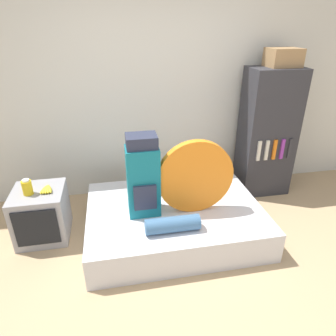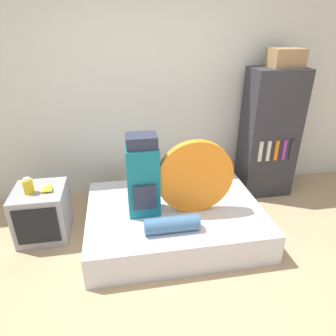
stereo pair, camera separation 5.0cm
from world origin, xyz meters
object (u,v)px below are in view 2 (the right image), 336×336
Objects in this scene: television at (43,213)px; bookshelf at (269,134)px; tent_bag at (195,177)px; canister at (28,186)px; backpack at (143,177)px; cardboard_box at (286,58)px; sleeping_roll at (172,224)px.

television is 0.34× the size of bookshelf.
tent_bag is 1.39m from bookshelf.
television is 0.35m from canister.
backpack is 0.51m from tent_bag.
tent_bag is 1.63m from canister.
tent_bag is 1.63m from television.
tent_bag is 2.10× the size of cardboard_box.
bookshelf is at bearing 37.05° from sleeping_roll.
canister is at bearing 170.93° from tent_bag.
tent_bag reaches higher than television.
sleeping_roll is 2.26m from cardboard_box.
television is (-1.54, 0.29, -0.43)m from tent_bag.
television is at bearing -169.73° from bookshelf.
tent_bag is at bearing -145.75° from bookshelf.
cardboard_box reaches higher than bookshelf.
bookshelf reaches higher than television.
cardboard_box reaches higher than backpack.
backpack is 1.63× the size of sleeping_roll.
bookshelf reaches higher than canister.
television is at bearing -169.60° from cardboard_box.
canister is 3.06m from cardboard_box.
bookshelf reaches higher than backpack.
backpack is 1.08× the size of tent_bag.
cardboard_box is at bearing 23.36° from backpack.
cardboard_box is at bearing 10.40° from television.
tent_bag is 0.51m from sleeping_roll.
backpack is 1.16m from television.
sleeping_roll is 1.84m from bookshelf.
bookshelf is at bearing 23.64° from backpack.
backpack is at bearing 121.05° from sleeping_roll.
backpack is at bearing -156.36° from bookshelf.
sleeping_roll is 1.45m from canister.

